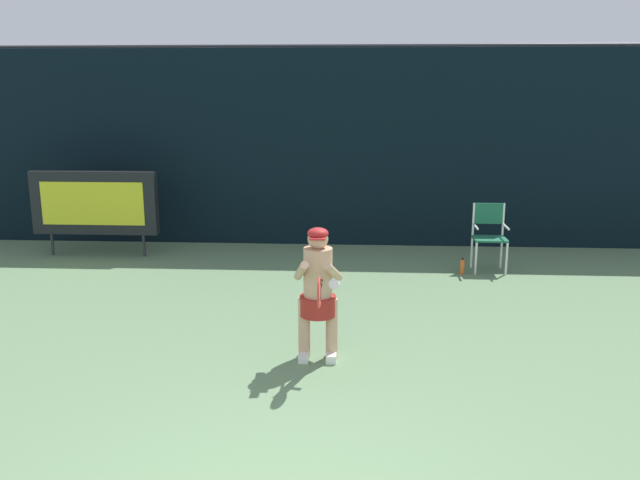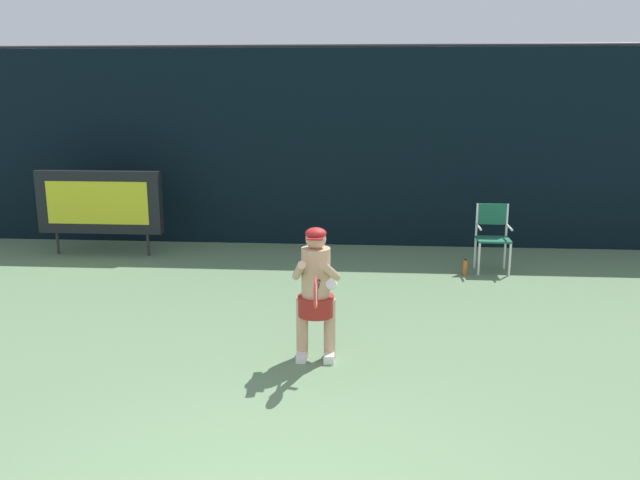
{
  "view_description": "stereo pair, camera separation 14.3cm",
  "coord_description": "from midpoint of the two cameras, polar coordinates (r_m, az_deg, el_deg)",
  "views": [
    {
      "loc": [
        0.54,
        -3.6,
        2.88
      ],
      "look_at": [
        0.07,
        4.28,
        1.05
      ],
      "focal_mm": 36.72,
      "sensor_mm": 36.0,
      "label": 1
    },
    {
      "loc": [
        0.69,
        -3.59,
        2.88
      ],
      "look_at": [
        0.07,
        4.28,
        1.05
      ],
      "focal_mm": 36.72,
      "sensor_mm": 36.0,
      "label": 2
    }
  ],
  "objects": [
    {
      "name": "scoreboard",
      "position": [
        12.05,
        -19.37,
        3.08
      ],
      "size": [
        2.2,
        0.21,
        1.5
      ],
      "color": "black",
      "rests_on": "ground"
    },
    {
      "name": "backdrop_screen",
      "position": [
        12.16,
        0.5,
        8.0
      ],
      "size": [
        18.0,
        0.12,
        3.66
      ],
      "color": "black",
      "rests_on": "ground"
    },
    {
      "name": "umpire_chair",
      "position": [
        10.85,
        14.17,
        0.61
      ],
      "size": [
        0.52,
        0.44,
        1.08
      ],
      "color": "white",
      "rests_on": "ground"
    },
    {
      "name": "tennis_player",
      "position": [
        7.0,
        -0.77,
        -4.29
      ],
      "size": [
        0.53,
        0.61,
        1.46
      ],
      "color": "white",
      "rests_on": "ground"
    },
    {
      "name": "tennis_racket",
      "position": [
        6.47,
        -0.7,
        -4.56
      ],
      "size": [
        0.03,
        0.6,
        0.31
      ],
      "rotation": [
        0.0,
        0.0,
        0.23
      ],
      "color": "black"
    },
    {
      "name": "water_bottle",
      "position": [
        10.62,
        11.91,
        -2.29
      ],
      "size": [
        0.07,
        0.07,
        0.27
      ],
      "color": "orange",
      "rests_on": "ground"
    }
  ]
}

